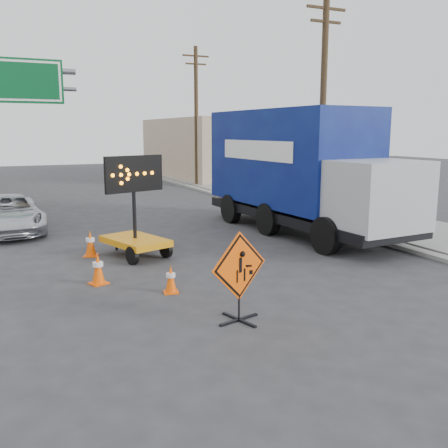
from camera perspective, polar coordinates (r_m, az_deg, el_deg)
ground at (r=9.18m, az=5.93°, el=-13.01°), size 100.00×100.00×0.00m
curb_right at (r=25.28m, az=2.74°, el=2.40°), size 0.40×60.00×0.12m
sidewalk_right at (r=26.41m, az=7.18°, el=2.72°), size 4.00×60.00×0.15m
building_right_far at (r=41.07m, az=0.30°, el=8.71°), size 10.00×14.00×4.60m
utility_pole_near at (r=21.20m, az=11.23°, el=13.17°), size 1.80×0.26×9.00m
utility_pole_far at (r=33.57m, az=-3.19°, el=12.34°), size 1.80×0.26×9.00m
construction_sign at (r=9.65m, az=1.75°, el=-5.79°), size 1.31×0.94×1.79m
arrow_board at (r=14.89m, az=-10.13°, el=-1.19°), size 1.83×2.37×2.97m
pickup_truck at (r=19.79m, az=-23.46°, el=1.05°), size 2.50×4.99×1.36m
box_truck at (r=18.33m, az=8.67°, el=5.28°), size 3.38×9.43×4.41m
cone_a at (r=11.55m, az=-6.10°, el=-6.25°), size 0.40×0.40×0.66m
cone_b at (r=12.49m, az=-14.20°, el=-4.95°), size 0.50×0.50×0.78m
cone_c at (r=15.28m, az=-15.02°, el=-2.14°), size 0.53×0.53×0.78m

